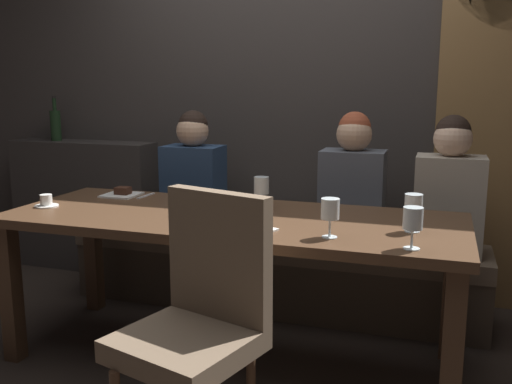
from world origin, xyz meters
The scene contains 18 objects.
ground centered at (0.00, 0.00, 0.00)m, with size 9.00×9.00×0.00m, color black.
back_wall_tiled centered at (0.00, 1.22, 1.50)m, with size 6.00×0.12×3.00m, color #383330.
back_counter centered at (-1.55, 1.04, 0.47)m, with size 1.10×0.28×0.95m, color #2F2B29.
dining_table centered at (0.00, 0.00, 0.65)m, with size 2.20×0.84×0.74m.
banquette_bench centered at (0.00, 0.70, 0.23)m, with size 2.50×0.44×0.45m.
chair_near_side centered at (0.15, -0.72, 0.56)m, with size 0.55×0.55×0.98m.
diner_redhead centered at (-0.52, 0.72, 0.81)m, with size 0.36×0.24×0.75m.
diner_bearded centered at (0.47, 0.72, 0.81)m, with size 0.36×0.24×0.76m.
diner_far_end centered at (1.00, 0.69, 0.81)m, with size 0.36×0.24×0.75m.
wine_bottle_dark_red centered at (-1.76, 1.02, 1.07)m, with size 0.08×0.08×0.33m.
wine_glass_near_left centered at (0.85, -0.05, 0.86)m, with size 0.08×0.08×0.16m.
wine_glass_end_left centered at (0.10, 0.18, 0.85)m, with size 0.08×0.08×0.16m.
wine_glass_center_front centered at (0.86, -0.31, 0.85)m, with size 0.08×0.08×0.16m.
wine_glass_far_left centered at (0.53, -0.25, 0.86)m, with size 0.08×0.08×0.16m.
espresso_cup centered at (-0.97, -0.12, 0.77)m, with size 0.12×0.12×0.06m.
dessert_plate centered at (-0.76, 0.26, 0.75)m, with size 0.19×0.19×0.05m.
fork_on_table centered at (-0.62, 0.29, 0.74)m, with size 0.02×0.17×0.01m, color silver.
folded_napkin centered at (0.23, -0.23, 0.74)m, with size 0.11×0.10×0.01m, color silver.
Camera 1 is at (0.95, -2.49, 1.36)m, focal length 39.86 mm.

